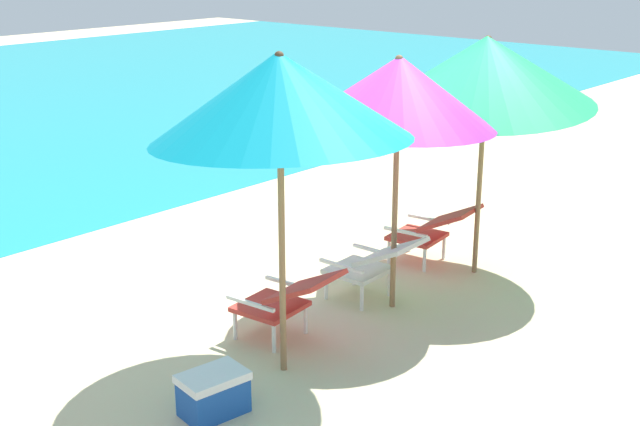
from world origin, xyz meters
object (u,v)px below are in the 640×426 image
object	(u,v)px
lounge_chair_left	(286,298)
beach_umbrella_left	(280,97)
lounge_chair_right	(432,228)
beach_umbrella_right	(486,71)
beach_umbrella_center	(398,92)
lounge_chair_center	(373,262)
cooler_box	(213,393)

from	to	relation	value
lounge_chair_left	beach_umbrella_left	world-z (taller)	beach_umbrella_left
lounge_chair_right	beach_umbrella_right	bearing A→B (deg)	-75.28
beach_umbrella_left	beach_umbrella_right	xyz separation A→B (m)	(2.79, -0.04, -0.12)
beach_umbrella_center	beach_umbrella_left	bearing A→B (deg)	-176.91
lounge_chair_center	beach_umbrella_left	bearing A→B (deg)	-169.41
lounge_chair_left	beach_umbrella_left	xyz separation A→B (m)	(-0.37, -0.32, 1.77)
beach_umbrella_left	cooler_box	xyz separation A→B (m)	(-0.80, -0.08, -2.01)
lounge_chair_center	beach_umbrella_center	world-z (taller)	beach_umbrella_center
beach_umbrella_center	cooler_box	xyz separation A→B (m)	(-2.35, -0.16, -1.85)
lounge_chair_left	cooler_box	size ratio (longest dim) A/B	1.80
lounge_chair_center	beach_umbrella_left	distance (m)	2.34
beach_umbrella_right	lounge_chair_center	bearing A→B (deg)	166.21
lounge_chair_center	beach_umbrella_right	xyz separation A→B (m)	(1.29, -0.32, 1.66)
lounge_chair_left	lounge_chair_center	size ratio (longest dim) A/B	1.04
lounge_chair_center	cooler_box	bearing A→B (deg)	-171.14
beach_umbrella_left	cooler_box	size ratio (longest dim) A/B	4.96
beach_umbrella_left	beach_umbrella_right	distance (m)	2.79
beach_umbrella_left	beach_umbrella_right	size ratio (longest dim) A/B	1.02
lounge_chair_right	beach_umbrella_left	bearing A→B (deg)	-171.09
lounge_chair_left	cooler_box	xyz separation A→B (m)	(-1.18, -0.40, -0.24)
lounge_chair_center	beach_umbrella_left	world-z (taller)	beach_umbrella_left
lounge_chair_center	beach_umbrella_center	xyz separation A→B (m)	(0.04, -0.20, 1.60)
lounge_chair_right	beach_umbrella_left	world-z (taller)	beach_umbrella_left
beach_umbrella_center	lounge_chair_center	bearing A→B (deg)	102.34
beach_umbrella_left	beach_umbrella_center	world-z (taller)	beach_umbrella_left
lounge_chair_center	cooler_box	distance (m)	2.35
beach_umbrella_right	cooler_box	xyz separation A→B (m)	(-3.59, -0.04, -1.90)
lounge_chair_left	beach_umbrella_center	distance (m)	2.00
lounge_chair_left	beach_umbrella_right	bearing A→B (deg)	-8.34
lounge_chair_center	lounge_chair_right	bearing A→B (deg)	6.73
lounge_chair_right	beach_umbrella_center	distance (m)	1.99
lounge_chair_center	beach_umbrella_center	bearing A→B (deg)	-77.66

